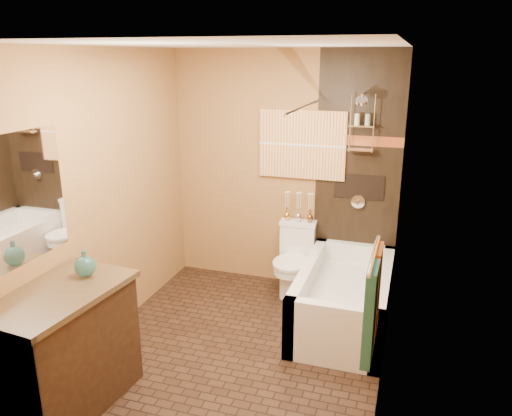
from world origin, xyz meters
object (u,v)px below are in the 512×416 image
at_px(sunset_painting, 302,145).
at_px(toilet, 294,260).
at_px(bathtub, 344,302).
at_px(vanity, 63,349).

height_order(sunset_painting, toilet, sunset_painting).
distance_m(bathtub, vanity, 2.47).
xyz_separation_m(sunset_painting, vanity, (-1.12, -2.48, -1.10)).
distance_m(sunset_painting, vanity, 2.93).
bearing_deg(bathtub, sunset_painting, 129.61).
height_order(toilet, vanity, vanity).
bearing_deg(bathtub, toilet, 141.86).
bearing_deg(sunset_painting, bathtub, -50.39).
xyz_separation_m(bathtub, vanity, (-1.72, -1.75, 0.23)).
distance_m(toilet, vanity, 2.49).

